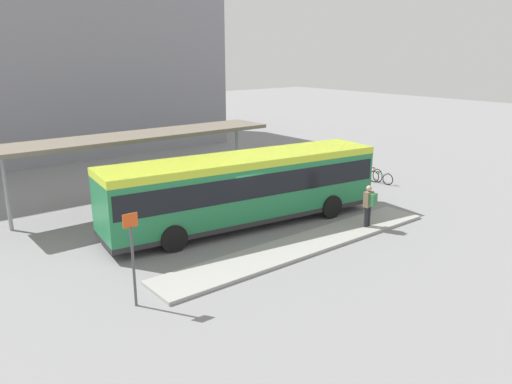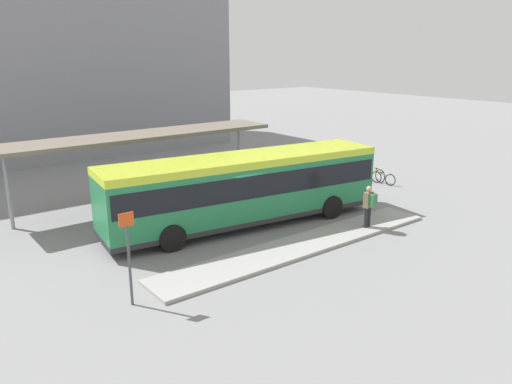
{
  "view_description": "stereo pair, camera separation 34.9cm",
  "coord_description": "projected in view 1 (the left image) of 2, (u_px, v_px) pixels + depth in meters",
  "views": [
    {
      "loc": [
        -12.11,
        -15.81,
        7.09
      ],
      "look_at": [
        0.6,
        0.0,
        1.33
      ],
      "focal_mm": 35.0,
      "sensor_mm": 36.0,
      "label": 1
    },
    {
      "loc": [
        -11.84,
        -16.02,
        7.09
      ],
      "look_at": [
        0.6,
        0.0,
        1.33
      ],
      "focal_mm": 35.0,
      "sensor_mm": 36.0,
      "label": 2
    }
  ],
  "objects": [
    {
      "name": "pedestrian_waiting",
      "position": [
        369.0,
        203.0,
        20.25
      ],
      "size": [
        0.45,
        0.47,
        1.74
      ],
      "rotation": [
        0.0,
        0.0,
        1.68
      ],
      "color": "#232328",
      "rests_on": "curb_island"
    },
    {
      "name": "city_bus",
      "position": [
        245.0,
        185.0,
        20.62
      ],
      "size": [
        12.14,
        3.96,
        2.96
      ],
      "rotation": [
        0.0,
        0.0,
        -0.13
      ],
      "color": "#237A47",
      "rests_on": "ground_plane"
    },
    {
      "name": "bicycle_yellow",
      "position": [
        356.0,
        172.0,
        28.65
      ],
      "size": [
        0.48,
        1.73,
        0.74
      ],
      "rotation": [
        0.0,
        0.0,
        1.54
      ],
      "color": "black",
      "rests_on": "ground_plane"
    },
    {
      "name": "bicycle_green",
      "position": [
        381.0,
        178.0,
        27.55
      ],
      "size": [
        0.48,
        1.52,
        0.66
      ],
      "rotation": [
        0.0,
        0.0,
        -1.46
      ],
      "color": "black",
      "rests_on": "ground_plane"
    },
    {
      "name": "curb_island",
      "position": [
        304.0,
        245.0,
        18.76
      ],
      "size": [
        12.47,
        1.8,
        0.12
      ],
      "color": "#9E9E99",
      "rests_on": "ground_plane"
    },
    {
      "name": "ground_plane",
      "position": [
        245.0,
        225.0,
        21.09
      ],
      "size": [
        120.0,
        120.0,
        0.0
      ],
      "primitive_type": "plane",
      "color": "gray"
    },
    {
      "name": "potted_planter_near_shelter",
      "position": [
        163.0,
        201.0,
        21.89
      ],
      "size": [
        1.01,
        1.01,
        1.46
      ],
      "color": "slate",
      "rests_on": "ground_plane"
    },
    {
      "name": "platform_sign",
      "position": [
        133.0,
        256.0,
        13.97
      ],
      "size": [
        0.44,
        0.08,
        2.8
      ],
      "color": "#4C4C51",
      "rests_on": "ground_plane"
    },
    {
      "name": "station_shelter",
      "position": [
        136.0,
        137.0,
        23.04
      ],
      "size": [
        13.57,
        2.5,
        3.37
      ],
      "color": "#706656",
      "rests_on": "ground_plane"
    },
    {
      "name": "bicycle_orange",
      "position": [
        371.0,
        173.0,
        28.25
      ],
      "size": [
        0.48,
        1.79,
        0.78
      ],
      "rotation": [
        0.0,
        0.0,
        1.4
      ],
      "color": "black",
      "rests_on": "ground_plane"
    },
    {
      "name": "station_building",
      "position": [
        33.0,
        54.0,
        35.18
      ],
      "size": [
        24.91,
        11.74,
        13.68
      ],
      "color": "gray",
      "rests_on": "ground_plane"
    }
  ]
}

